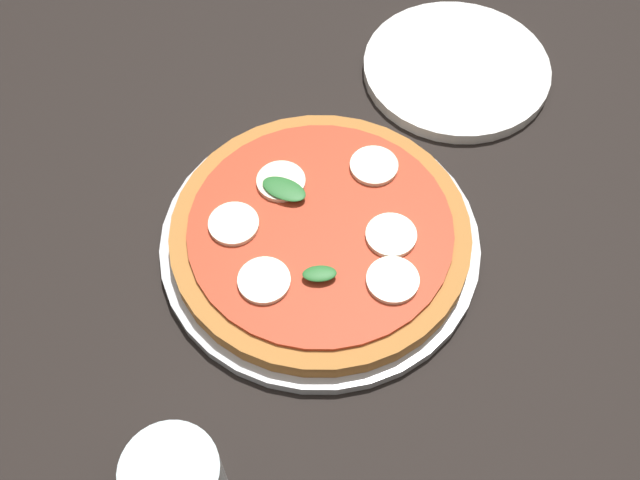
% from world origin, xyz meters
% --- Properties ---
extents(dining_table, '(1.26, 0.91, 0.74)m').
position_xyz_m(dining_table, '(0.00, 0.00, 0.63)').
color(dining_table, black).
rests_on(dining_table, ground_plane).
extents(serving_tray, '(0.31, 0.31, 0.01)m').
position_xyz_m(serving_tray, '(-0.03, -0.06, 0.74)').
color(serving_tray, silver).
rests_on(serving_tray, dining_table).
extents(pizza, '(0.29, 0.29, 0.03)m').
position_xyz_m(pizza, '(-0.03, -0.06, 0.76)').
color(pizza, '#B27033').
rests_on(pizza, serving_tray).
extents(plate_white, '(0.21, 0.21, 0.01)m').
position_xyz_m(plate_white, '(-0.20, -0.28, 0.74)').
color(plate_white, white).
rests_on(plate_white, dining_table).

